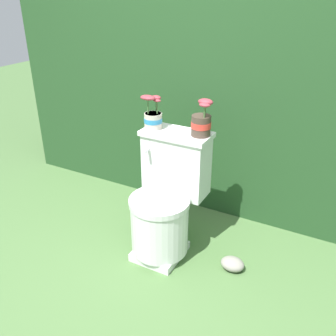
{
  "coord_description": "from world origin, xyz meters",
  "views": [
    {
      "loc": [
        0.96,
        -1.69,
        1.62
      ],
      "look_at": [
        -0.02,
        0.13,
        0.59
      ],
      "focal_mm": 40.0,
      "sensor_mm": 36.0,
      "label": 1
    }
  ],
  "objects_px": {
    "potted_plant_left": "(153,117)",
    "garden_stone": "(232,264)",
    "toilet": "(166,202)",
    "potted_plant_midleft": "(202,122)"
  },
  "relations": [
    {
      "from": "potted_plant_midleft",
      "to": "garden_stone",
      "type": "xyz_separation_m",
      "value": [
        0.31,
        -0.15,
        -0.83
      ]
    },
    {
      "from": "potted_plant_midleft",
      "to": "garden_stone",
      "type": "height_order",
      "value": "potted_plant_midleft"
    },
    {
      "from": "potted_plant_left",
      "to": "potted_plant_midleft",
      "type": "height_order",
      "value": "potted_plant_midleft"
    },
    {
      "from": "toilet",
      "to": "potted_plant_midleft",
      "type": "bearing_deg",
      "value": 43.59
    },
    {
      "from": "potted_plant_left",
      "to": "garden_stone",
      "type": "relative_size",
      "value": 1.45
    },
    {
      "from": "potted_plant_left",
      "to": "garden_stone",
      "type": "xyz_separation_m",
      "value": [
        0.63,
        -0.12,
        -0.83
      ]
    },
    {
      "from": "toilet",
      "to": "potted_plant_midleft",
      "type": "height_order",
      "value": "potted_plant_midleft"
    },
    {
      "from": "toilet",
      "to": "potted_plant_left",
      "type": "bearing_deg",
      "value": 142.47
    },
    {
      "from": "toilet",
      "to": "potted_plant_left",
      "type": "relative_size",
      "value": 3.68
    },
    {
      "from": "toilet",
      "to": "potted_plant_left",
      "type": "height_order",
      "value": "potted_plant_left"
    }
  ]
}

